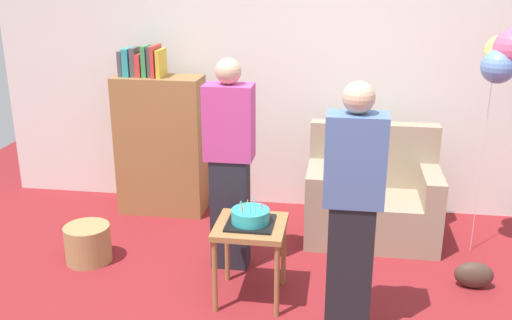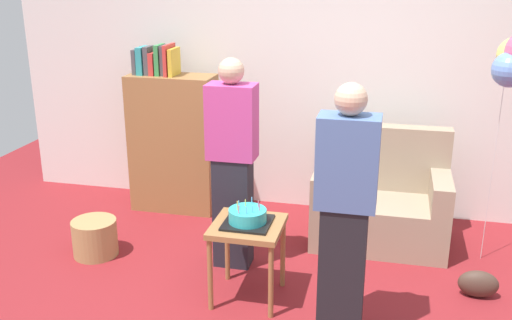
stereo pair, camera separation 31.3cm
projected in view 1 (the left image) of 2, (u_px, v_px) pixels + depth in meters
name	position (u px, v px, depth m)	size (l,w,h in m)	color
ground_plane	(281.00, 319.00, 3.92)	(8.00, 8.00, 0.00)	maroon
wall_back	(308.00, 68.00, 5.42)	(6.00, 0.10, 2.70)	silver
couch	(372.00, 199.00, 5.03)	(1.10, 0.70, 0.96)	gray
bookshelf	(160.00, 142.00, 5.46)	(0.80, 0.36, 1.58)	olive
side_table	(250.00, 235.00, 4.03)	(0.48, 0.48, 0.57)	olive
birthday_cake	(250.00, 217.00, 3.98)	(0.32, 0.32, 0.17)	black
person_blowing_candles	(230.00, 165.00, 4.38)	(0.36, 0.22, 1.63)	#23232D
person_holding_cake	(352.00, 211.00, 3.56)	(0.36, 0.22, 1.63)	black
wicker_basket	(88.00, 244.00, 4.65)	(0.36, 0.36, 0.30)	#A88451
handbag	(474.00, 275.00, 4.28)	(0.28, 0.14, 0.20)	#473328
balloon_bunch	(508.00, 54.00, 4.31)	(0.40, 0.42, 1.83)	silver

